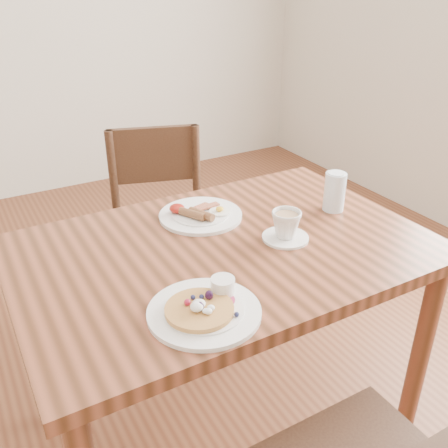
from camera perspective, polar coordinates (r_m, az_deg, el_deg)
name	(u,v)px	position (r m, az deg, el deg)	size (l,w,h in m)	color
ground	(224,425)	(1.95, 0.00, -21.96)	(5.00, 5.00, 0.00)	#5C2E1A
dining_table	(224,274)	(1.51, 0.00, -5.68)	(1.20, 0.80, 0.75)	brown
chair_far	(161,224)	(2.16, -7.24, -0.01)	(0.53, 0.53, 0.88)	#3F2717
pancake_plate	(205,308)	(1.19, -2.17, -9.60)	(0.27, 0.27, 0.06)	white
breakfast_plate	(200,214)	(1.62, -2.81, 1.12)	(0.27, 0.27, 0.04)	white
teacup_saucer	(286,227)	(1.49, 7.10, -0.29)	(0.14, 0.14, 0.09)	white
water_glass	(335,192)	(1.69, 12.52, 3.61)	(0.07, 0.07, 0.13)	silver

